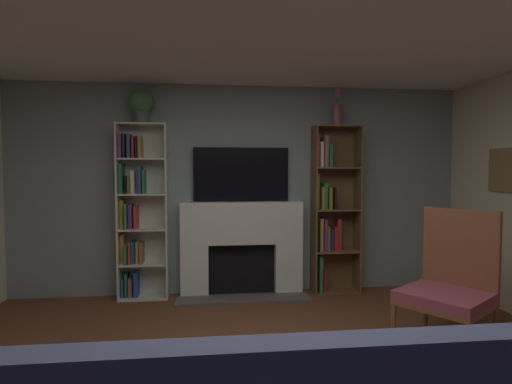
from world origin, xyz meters
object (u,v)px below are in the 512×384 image
(bookshelf_left, at_px, (138,211))
(vase_with_flowers, at_px, (337,112))
(tv, at_px, (241,174))
(fireplace, at_px, (242,246))
(potted_plant, at_px, (141,104))
(armchair, at_px, (450,282))
(bookshelf_right, at_px, (330,210))

(bookshelf_left, relative_size, vase_with_flowers, 4.44)
(tv, bearing_deg, fireplace, -90.00)
(bookshelf_left, height_order, vase_with_flowers, vase_with_flowers)
(potted_plant, relative_size, armchair, 0.34)
(vase_with_flowers, bearing_deg, bookshelf_left, 178.74)
(fireplace, height_order, armchair, armchair)
(fireplace, bearing_deg, potted_plant, -178.07)
(potted_plant, bearing_deg, bookshelf_left, 139.60)
(tv, height_order, bookshelf_left, bookshelf_left)
(bookshelf_left, xyz_separation_m, bookshelf_right, (2.29, -0.01, -0.01))
(fireplace, relative_size, vase_with_flowers, 3.39)
(fireplace, relative_size, armchair, 1.34)
(potted_plant, distance_m, vase_with_flowers, 2.30)
(potted_plant, relative_size, vase_with_flowers, 0.86)
(bookshelf_right, bearing_deg, tv, 175.93)
(potted_plant, distance_m, armchair, 3.65)
(bookshelf_right, bearing_deg, vase_with_flowers, -34.15)
(bookshelf_left, xyz_separation_m, armchair, (2.85, -1.67, -0.48))
(fireplace, xyz_separation_m, tv, (0.00, 0.08, 0.85))
(bookshelf_left, relative_size, bookshelf_right, 1.00)
(vase_with_flowers, relative_size, armchair, 0.40)
(vase_with_flowers, distance_m, armchair, 2.36)
(tv, bearing_deg, vase_with_flowers, -5.98)
(fireplace, distance_m, bookshelf_right, 1.16)
(fireplace, bearing_deg, tv, 90.00)
(bookshelf_left, height_order, bookshelf_right, same)
(potted_plant, xyz_separation_m, armchair, (2.79, -1.62, -1.71))
(vase_with_flowers, bearing_deg, bookshelf_right, 145.85)
(bookshelf_right, bearing_deg, fireplace, -179.77)
(tv, relative_size, armchair, 0.99)
(potted_plant, height_order, armchair, potted_plant)
(fireplace, relative_size, bookshelf_left, 0.76)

